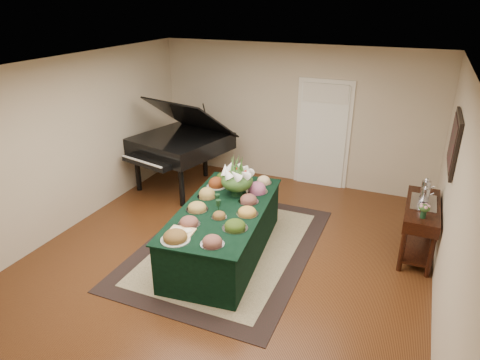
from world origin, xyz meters
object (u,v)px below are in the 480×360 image
at_px(buffet_table, 224,231).
at_px(mahogany_sideboard, 421,216).
at_px(grand_piano, 181,143).
at_px(floral_centerpiece, 237,177).

bearing_deg(buffet_table, mahogany_sideboard, 22.95).
bearing_deg(grand_piano, floral_centerpiece, -38.03).
bearing_deg(floral_centerpiece, grand_piano, 141.97).
relative_size(floral_centerpiece, grand_piano, 0.24).
relative_size(buffet_table, floral_centerpiece, 5.12).
xyz_separation_m(buffet_table, mahogany_sideboard, (2.59, 1.09, 0.24)).
xyz_separation_m(floral_centerpiece, mahogany_sideboard, (2.58, 0.63, -0.43)).
bearing_deg(mahogany_sideboard, grand_piano, 170.12).
bearing_deg(buffet_table, floral_centerpiece, 89.24).
relative_size(buffet_table, mahogany_sideboard, 2.02).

